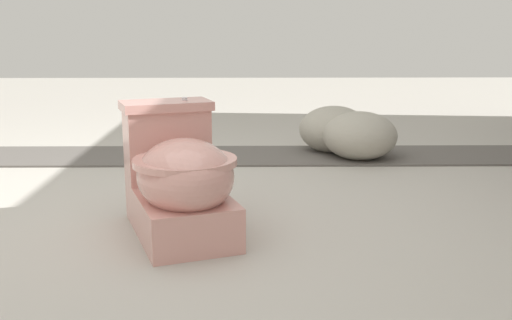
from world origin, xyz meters
The scene contains 5 objects.
ground_plane centered at (0.00, 0.00, 0.00)m, with size 14.00×14.00×0.00m, color #B7B2A8.
gravel_strip centered at (-1.39, 0.50, 0.01)m, with size 0.56×8.00×0.01m, color #605B56.
toilet centered at (0.02, 0.26, 0.22)m, with size 0.72×0.56×0.52m.
boulder_near centered at (-1.53, 1.09, 0.15)m, with size 0.45×0.44×0.30m, color #ADA899.
boulder_far centered at (-1.31, 1.21, 0.15)m, with size 0.45×0.44×0.30m, color #ADA899.
Camera 1 is at (2.28, 0.53, 0.82)m, focal length 42.00 mm.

